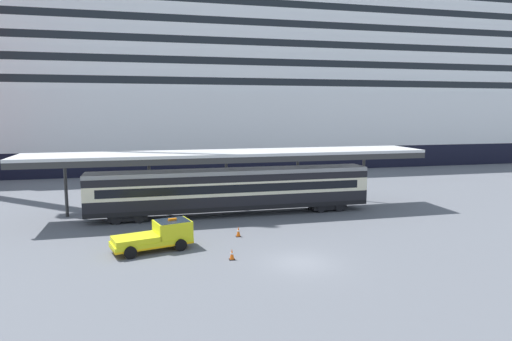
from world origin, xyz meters
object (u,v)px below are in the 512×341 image
Objects in this scene: traffic_cone_near at (232,254)px; traffic_cone_mid at (238,232)px; service_truck at (159,235)px; train_carriage at (232,189)px; cruise_ship at (309,82)px.

traffic_cone_mid is at bearing 74.05° from traffic_cone_near.
traffic_cone_mid is at bearing 16.68° from service_truck.
traffic_cone_mid is (5.77, 1.73, -0.60)m from service_truck.
traffic_cone_near is (4.35, -3.23, -0.64)m from service_truck.
cruise_ship is at bearing 60.82° from train_carriage.
traffic_cone_near is 5.16m from traffic_cone_mid.
train_carriage is at bearing 52.69° from service_truck.
train_carriage is 35.45× the size of traffic_cone_near.
cruise_ship reaches higher than service_truck.
traffic_cone_near is at bearing -105.95° from traffic_cone_mid.
train_carriage is at bearing 83.04° from traffic_cone_mid.
traffic_cone_mid is at bearing -116.14° from cruise_ship.
cruise_ship reaches higher than train_carriage.
service_truck is at bearing -163.32° from traffic_cone_mid.
cruise_ship is 44.94m from train_carriage.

